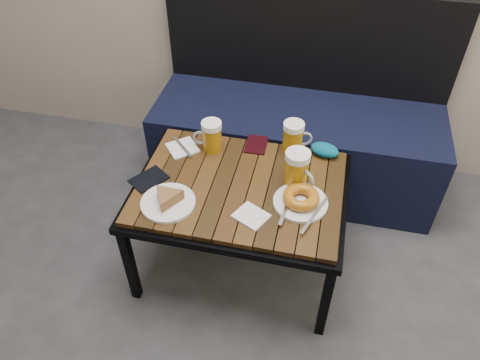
% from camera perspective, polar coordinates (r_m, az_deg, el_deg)
% --- Properties ---
extents(bench, '(1.40, 0.50, 0.95)m').
position_cam_1_polar(bench, '(2.41, 6.86, 5.20)').
color(bench, black).
rests_on(bench, ground).
extents(cafe_table, '(0.84, 0.62, 0.47)m').
position_cam_1_polar(cafe_table, '(1.86, -0.00, -1.62)').
color(cafe_table, black).
rests_on(cafe_table, ground).
extents(beer_mug_left, '(0.13, 0.09, 0.14)m').
position_cam_1_polar(beer_mug_left, '(1.97, -3.52, 5.40)').
color(beer_mug_left, '#AA760D').
rests_on(beer_mug_left, cafe_table).
extents(beer_mug_centre, '(0.13, 0.10, 0.14)m').
position_cam_1_polar(beer_mug_centre, '(1.96, 6.55, 5.23)').
color(beer_mug_centre, '#AA760D').
rests_on(beer_mug_centre, cafe_table).
extents(beer_mug_right, '(0.14, 0.13, 0.15)m').
position_cam_1_polar(beer_mug_right, '(1.80, 6.99, 1.35)').
color(beer_mug_right, '#AA760D').
rests_on(beer_mug_right, cafe_table).
extents(plate_pie, '(0.21, 0.21, 0.06)m').
position_cam_1_polar(plate_pie, '(1.76, -8.81, -2.40)').
color(plate_pie, white).
rests_on(plate_pie, cafe_table).
extents(plate_bagel, '(0.21, 0.27, 0.06)m').
position_cam_1_polar(plate_bagel, '(1.76, 7.42, -2.39)').
color(plate_bagel, white).
rests_on(plate_bagel, cafe_table).
extents(napkin_left, '(0.16, 0.16, 0.01)m').
position_cam_1_polar(napkin_left, '(2.02, -7.03, 3.93)').
color(napkin_left, white).
rests_on(napkin_left, cafe_table).
extents(napkin_right, '(0.15, 0.14, 0.01)m').
position_cam_1_polar(napkin_right, '(1.71, 1.37, -4.40)').
color(napkin_right, white).
rests_on(napkin_right, cafe_table).
extents(passport_navy, '(0.16, 0.17, 0.01)m').
position_cam_1_polar(passport_navy, '(1.89, -11.05, 0.10)').
color(passport_navy, black).
rests_on(passport_navy, cafe_table).
extents(passport_burgundy, '(0.09, 0.13, 0.01)m').
position_cam_1_polar(passport_burgundy, '(2.02, 2.00, 4.33)').
color(passport_burgundy, black).
rests_on(passport_burgundy, cafe_table).
extents(knit_pouch, '(0.13, 0.10, 0.05)m').
position_cam_1_polar(knit_pouch, '(1.99, 10.28, 3.64)').
color(knit_pouch, '#055382').
rests_on(knit_pouch, cafe_table).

